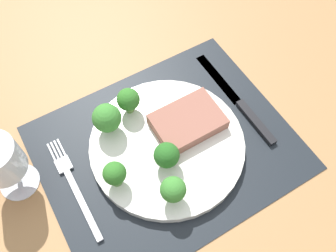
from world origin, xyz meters
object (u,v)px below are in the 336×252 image
object	(u,v)px
steak	(188,121)
knife	(241,104)
fork	(74,186)
plate	(167,145)
wine_glass	(0,162)

from	to	relation	value
steak	knife	distance (cm)	11.42
fork	knife	bearing A→B (deg)	-1.18
plate	knife	size ratio (longest dim) A/B	1.13
steak	wine_glass	size ratio (longest dim) A/B	0.97
steak	wine_glass	distance (cm)	29.45
plate	fork	size ratio (longest dim) A/B	1.35
steak	wine_glass	world-z (taller)	wine_glass
fork	knife	size ratio (longest dim) A/B	0.83
plate	wine_glass	xyz separation A→B (cm)	(-23.73, 6.74, 7.03)
steak	knife	world-z (taller)	steak
knife	plate	bearing A→B (deg)	-177.25
plate	knife	world-z (taller)	plate
steak	fork	size ratio (longest dim) A/B	0.60
steak	fork	xyz separation A→B (cm)	(-21.18, 0.24, -2.46)
knife	wine_glass	xyz separation A→B (cm)	(-39.61, 6.21, 7.52)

